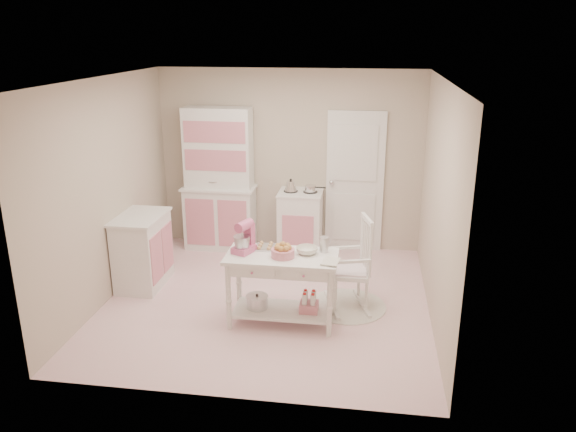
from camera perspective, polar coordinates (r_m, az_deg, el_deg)
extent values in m
plane|color=pink|center=(6.82, -2.12, -8.58)|extent=(3.80, 3.80, 0.00)
cube|color=white|center=(6.11, -2.41, 13.74)|extent=(3.80, 3.80, 0.04)
cube|color=beige|center=(8.16, 0.18, 5.67)|extent=(3.80, 0.04, 2.60)
cube|color=beige|center=(4.60, -6.58, -4.66)|extent=(3.80, 0.04, 2.60)
cube|color=beige|center=(6.94, -17.89, 2.50)|extent=(0.04, 3.80, 2.60)
cube|color=beige|center=(6.29, 15.02, 1.18)|extent=(0.04, 3.80, 2.60)
cube|color=white|center=(8.12, 6.81, 3.44)|extent=(0.82, 0.05, 2.04)
cube|color=white|center=(8.19, -7.05, 3.71)|extent=(1.06, 0.50, 2.08)
cube|color=white|center=(8.09, 1.25, -0.64)|extent=(0.62, 0.57, 0.92)
cube|color=white|center=(7.29, -14.55, -3.41)|extent=(0.54, 0.84, 0.92)
cylinder|color=white|center=(6.72, 6.00, -9.06)|extent=(0.92, 0.92, 0.01)
cube|color=white|center=(6.49, 6.15, -4.79)|extent=(0.66, 0.83, 1.10)
cube|color=white|center=(6.19, -0.62, -7.42)|extent=(1.20, 0.60, 0.80)
cube|color=#D2588A|center=(6.05, -4.55, -2.20)|extent=(0.29, 0.34, 0.34)
cube|color=silver|center=(6.21, -1.75, -3.22)|extent=(0.34, 0.24, 0.02)
cylinder|color=pink|center=(5.96, -0.52, -3.78)|extent=(0.25, 0.25, 0.09)
imported|color=silver|center=(6.05, 1.92, -3.52)|extent=(0.23, 0.23, 0.07)
cylinder|color=silver|center=(6.09, 3.69, -2.90)|extent=(0.10, 0.10, 0.17)
imported|color=silver|center=(5.86, 3.54, -4.56)|extent=(0.21, 0.26, 0.02)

